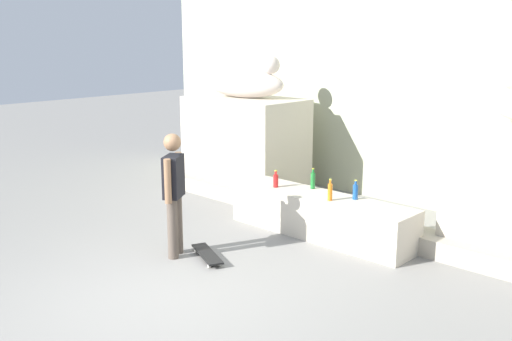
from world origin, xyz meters
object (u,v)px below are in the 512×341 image
at_px(statue_reclining_left, 247,83).
at_px(skateboard, 207,254).
at_px(bottle_green, 313,180).
at_px(bottle_orange, 330,192).
at_px(skater, 174,190).
at_px(bottle_red, 276,180).
at_px(bottle_blue, 355,191).

bearing_deg(statue_reclining_left, skateboard, -67.81).
bearing_deg(skateboard, bottle_green, -71.03).
distance_m(statue_reclining_left, bottle_orange, 3.44).
height_order(skater, bottle_green, skater).
distance_m(skateboard, bottle_red, 1.83).
relative_size(bottle_green, bottle_orange, 1.02).
relative_size(skateboard, bottle_green, 2.54).
bearing_deg(bottle_orange, bottle_green, 149.05).
bearing_deg(bottle_green, bottle_blue, -3.81).
bearing_deg(bottle_blue, bottle_red, -167.97).
distance_m(bottle_blue, bottle_green, 0.81).
xyz_separation_m(bottle_green, bottle_orange, (0.58, -0.35, -0.00)).
relative_size(skater, skateboard, 2.06).
distance_m(statue_reclining_left, bottle_green, 2.82).
distance_m(statue_reclining_left, skateboard, 4.15).
xyz_separation_m(statue_reclining_left, skateboard, (2.14, -2.95, -1.98)).
bearing_deg(bottle_red, bottle_orange, -1.29).
height_order(skater, bottle_blue, skater).
distance_m(statue_reclining_left, skater, 3.77).
relative_size(statue_reclining_left, bottle_orange, 5.37).
relative_size(skateboard, bottle_orange, 2.58).
distance_m(bottle_blue, bottle_orange, 0.37).
xyz_separation_m(skateboard, bottle_blue, (1.00, 1.96, 0.67)).
xyz_separation_m(statue_reclining_left, bottle_red, (1.86, -1.26, -1.32)).
height_order(skater, bottle_red, skater).
bearing_deg(skater, bottle_red, -36.31).
bearing_deg(bottle_orange, bottle_red, 178.71).
xyz_separation_m(skater, bottle_red, (0.12, 1.90, -0.20)).
relative_size(skater, bottle_green, 5.22).
height_order(bottle_blue, bottle_green, bottle_green).
relative_size(statue_reclining_left, skateboard, 2.08).
xyz_separation_m(bottle_blue, bottle_green, (-0.81, 0.05, 0.02)).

